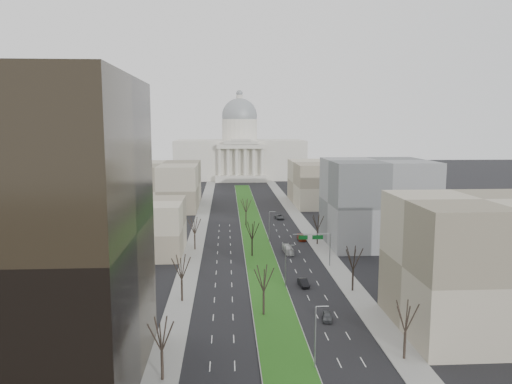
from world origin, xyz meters
name	(u,v)px	position (x,y,z in m)	size (l,w,h in m)	color
ground	(252,225)	(0.00, 120.00, 0.00)	(600.00, 600.00, 0.00)	black
median	(252,226)	(0.00, 118.99, 0.10)	(8.00, 222.03, 0.20)	#999993
sidewalk_left	(195,243)	(-17.50, 95.00, 0.07)	(5.00, 330.00, 0.15)	gray
sidewalk_right	(316,242)	(17.50, 95.00, 0.07)	(5.00, 330.00, 0.15)	gray
capitol	(240,152)	(0.00, 269.59, 16.31)	(80.00, 46.00, 55.00)	beige
building_glass_tower	(0,236)	(-37.00, 18.00, 20.00)	(34.00, 30.00, 40.00)	black
building_beige_left	(133,228)	(-33.00, 85.00, 7.00)	(26.00, 22.00, 14.00)	gray
building_tan_right	(479,265)	(33.00, 32.00, 11.00)	(26.00, 24.00, 22.00)	gray
building_grey_right	(377,202)	(34.00, 92.00, 12.00)	(28.00, 26.00, 24.00)	slate
building_far_left	(162,185)	(-35.00, 160.00, 9.00)	(30.00, 40.00, 18.00)	gray
building_far_right	(328,183)	(35.00, 165.00, 9.00)	(30.00, 40.00, 18.00)	gray
tree_left_near	(161,333)	(-17.20, 18.00, 6.61)	(5.10, 5.10, 9.18)	black
tree_left_mid	(181,266)	(-17.20, 48.00, 7.00)	(5.40, 5.40, 9.72)	black
tree_left_far	(195,225)	(-17.20, 88.00, 6.84)	(5.28, 5.28, 9.50)	black
tree_right_near	(406,315)	(17.20, 22.00, 6.69)	(5.16, 5.16, 9.29)	black
tree_right_mid	(353,257)	(17.20, 52.00, 7.16)	(5.52, 5.52, 9.94)	black
tree_right_far	(318,222)	(17.20, 92.00, 6.53)	(5.04, 5.04, 9.07)	black
tree_median_a	(264,278)	(-2.00, 40.00, 7.00)	(5.40, 5.40, 9.72)	black
tree_median_b	(252,230)	(-2.00, 80.00, 7.00)	(5.40, 5.40, 9.72)	black
tree_median_c	(246,205)	(-2.00, 120.00, 7.00)	(5.40, 5.40, 9.72)	black
streetlamp_median_a	(316,336)	(3.76, 20.00, 4.81)	(1.90, 0.20, 9.16)	gray
streetlamp_median_b	(286,265)	(3.76, 55.00, 4.81)	(1.90, 0.20, 9.16)	gray
streetlamp_median_c	(269,226)	(3.76, 95.00, 4.81)	(1.90, 0.20, 9.16)	gray
mast_arm_signs	(319,242)	(13.49, 70.03, 6.11)	(9.12, 0.24, 8.09)	gray
car_grey_near	(327,316)	(8.92, 37.17, 0.70)	(1.66, 4.13, 1.41)	#44474B
car_black	(303,283)	(7.58, 55.73, 0.79)	(1.67, 4.78, 1.58)	black
car_red	(301,238)	(13.50, 97.47, 0.77)	(2.16, 5.33, 1.55)	maroon
car_grey_far	(279,217)	(10.49, 130.88, 0.79)	(2.61, 5.67, 1.57)	#474A4E
box_van	(288,250)	(7.66, 82.67, 1.02)	(1.72, 7.34, 2.04)	silver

